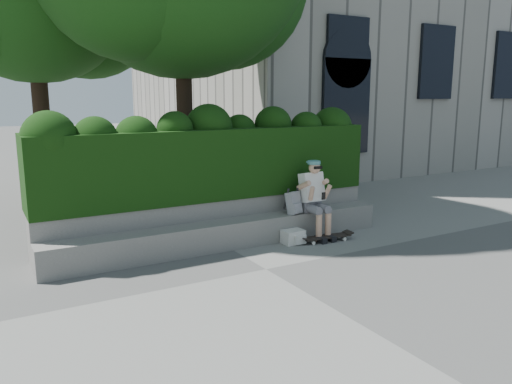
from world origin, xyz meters
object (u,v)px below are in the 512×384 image
skateboard (326,237)px  backpack_ground (293,237)px  person (314,196)px  backpack_plaid (294,203)px

skateboard → backpack_ground: backpack_ground is taller
person → backpack_ground: size_ratio=3.77×
person → skateboard: 0.77m
person → skateboard: bearing=-85.5°
skateboard → backpack_ground: (-0.58, 0.18, 0.04)m
skateboard → backpack_plaid: 0.82m
person → backpack_plaid: 0.39m
skateboard → backpack_ground: bearing=168.5°
backpack_plaid → backpack_ground: bearing=-144.4°
person → backpack_plaid: bearing=167.5°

